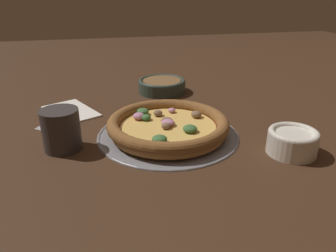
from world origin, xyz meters
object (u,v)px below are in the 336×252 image
object	(u,v)px
drinking_cup	(61,130)
fork	(58,118)
napkin	(71,111)
pizza_tray	(168,134)
pizza	(168,125)
bowl_near	(293,141)
bowl_far	(162,85)

from	to	relation	value
drinking_cup	fork	world-z (taller)	drinking_cup
napkin	pizza_tray	bearing A→B (deg)	48.54
pizza	drinking_cup	bearing A→B (deg)	-85.44
bowl_near	bowl_far	distance (m)	0.50
pizza	drinking_cup	distance (m)	0.23
drinking_cup	napkin	distance (m)	0.22
napkin	fork	size ratio (longest dim) A/B	1.24
bowl_near	drinking_cup	world-z (taller)	drinking_cup
bowl_near	pizza	bearing A→B (deg)	-121.38
bowl_far	napkin	size ratio (longest dim) A/B	0.77
bowl_far	napkin	distance (m)	0.31
pizza	napkin	bearing A→B (deg)	-131.45
drinking_cup	bowl_far	bearing A→B (deg)	140.30
pizza	bowl_far	bearing A→B (deg)	170.88
bowl_near	drinking_cup	distance (m)	0.48
pizza_tray	bowl_near	distance (m)	0.27
pizza_tray	pizza	bearing A→B (deg)	-140.65
pizza	napkin	xyz separation A→B (m)	(-0.20, -0.23, -0.02)
bowl_far	bowl_near	bearing A→B (deg)	21.09
bowl_far	pizza	bearing A→B (deg)	-9.12
pizza_tray	bowl_near	xyz separation A→B (m)	(0.14, 0.23, 0.02)
bowl_near	drinking_cup	size ratio (longest dim) A/B	1.15
bowl_near	fork	size ratio (longest dim) A/B	0.64
drinking_cup	fork	distance (m)	0.18
bowl_far	pizza_tray	bearing A→B (deg)	-9.06
drinking_cup	bowl_near	bearing A→B (deg)	75.19
drinking_cup	fork	size ratio (longest dim) A/B	0.56
drinking_cup	pizza	bearing A→B (deg)	94.56
drinking_cup	pizza_tray	bearing A→B (deg)	94.47
fork	bowl_far	bearing A→B (deg)	151.12
bowl_near	fork	distance (m)	0.57
napkin	fork	world-z (taller)	napkin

